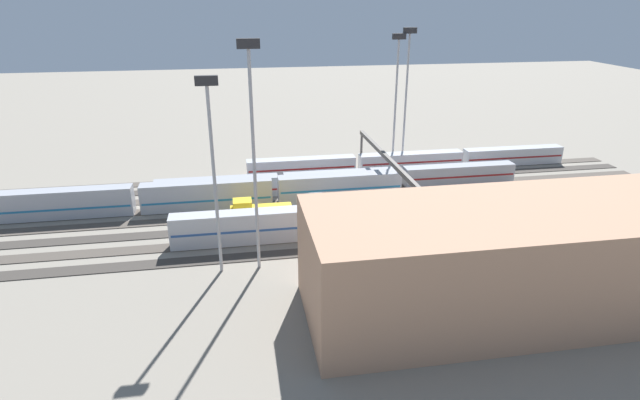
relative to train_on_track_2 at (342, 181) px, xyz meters
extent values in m
plane|color=gray|center=(6.48, 7.50, -2.00)|extent=(400.00, 400.00, 0.00)
cube|color=#4C443D|center=(6.48, -10.00, -1.94)|extent=(140.00, 2.80, 0.12)
cube|color=#3D3833|center=(6.48, -5.00, -1.94)|extent=(140.00, 2.80, 0.12)
cube|color=#4C443D|center=(6.48, 0.00, -1.94)|extent=(140.00, 2.80, 0.12)
cube|color=#4C443D|center=(6.48, 5.00, -1.94)|extent=(140.00, 2.80, 0.12)
cube|color=#4C443D|center=(6.48, 10.00, -1.94)|extent=(140.00, 2.80, 0.12)
cube|color=#3D3833|center=(6.48, 15.00, -1.94)|extent=(140.00, 2.80, 0.12)
cube|color=#4C443D|center=(6.48, 20.00, -1.94)|extent=(140.00, 2.80, 0.12)
cube|color=#3D3833|center=(6.48, 25.00, -1.94)|extent=(140.00, 2.80, 0.12)
cube|color=#A8AAB2|center=(-24.20, 0.00, 0.02)|extent=(23.00, 3.00, 3.80)
cube|color=maroon|center=(-24.20, 0.00, -0.11)|extent=(22.40, 3.06, 0.36)
cube|color=#A8AAB2|center=(0.00, 0.00, 0.02)|extent=(23.00, 3.00, 3.80)
cube|color=maroon|center=(0.00, 0.00, -0.03)|extent=(22.40, 3.06, 0.36)
cube|color=#A8AAB2|center=(24.20, 0.00, 0.02)|extent=(23.00, 3.00, 3.80)
cube|color=maroon|center=(24.20, 0.00, -0.39)|extent=(22.40, 3.06, 0.36)
cube|color=#B7BABF|center=(-4.88, 20.00, 0.62)|extent=(23.00, 3.00, 5.00)
cube|color=#285193|center=(-4.88, 20.00, 0.12)|extent=(22.40, 3.06, 0.36)
cube|color=#B7BABF|center=(19.32, 20.00, 0.62)|extent=(23.00, 3.00, 5.00)
cube|color=#285193|center=(19.32, 20.00, 0.54)|extent=(22.40, 3.06, 0.36)
cube|color=gold|center=(16.75, 15.00, -0.08)|extent=(10.00, 3.00, 3.60)
cube|color=gold|center=(19.75, 15.00, 2.42)|extent=(3.00, 2.70, 1.40)
cube|color=silver|center=(-41.62, -10.00, 0.02)|extent=(23.00, 3.00, 3.80)
cube|color=maroon|center=(-41.62, -10.00, -0.01)|extent=(22.40, 3.06, 0.36)
cube|color=silver|center=(-17.42, -10.00, 0.02)|extent=(23.00, 3.00, 3.80)
cube|color=maroon|center=(-17.42, -10.00, 0.16)|extent=(22.40, 3.06, 0.36)
cube|color=silver|center=(6.78, -10.00, 0.02)|extent=(23.00, 3.00, 3.80)
cube|color=maroon|center=(6.78, -10.00, 0.00)|extent=(22.40, 3.06, 0.36)
cube|color=#A8AAB2|center=(1.58, 5.00, 0.62)|extent=(23.00, 3.00, 5.00)
cube|color=#1E6B9E|center=(1.58, 5.00, 0.65)|extent=(22.40, 3.06, 0.36)
cube|color=#A8AAB2|center=(25.78, 5.00, 0.62)|extent=(23.00, 3.00, 5.00)
cube|color=#1E6B9E|center=(25.78, 5.00, 0.02)|extent=(22.40, 3.06, 0.36)
cube|color=#A8AAB2|center=(49.98, 5.00, 0.62)|extent=(23.00, 3.00, 5.00)
cube|color=#1E6B9E|center=(49.98, 5.00, 0.05)|extent=(22.40, 3.06, 0.36)
cylinder|color=#9EA0A5|center=(-16.38, -12.70, 12.30)|extent=(0.44, 0.44, 28.60)
cube|color=#262628|center=(-16.38, -12.70, 27.19)|extent=(2.80, 0.70, 1.20)
cylinder|color=#9EA0A5|center=(17.98, 28.15, 12.85)|extent=(0.44, 0.44, 29.72)
cube|color=#262628|center=(17.98, 28.15, 28.31)|extent=(2.80, 0.70, 1.20)
cylinder|color=#9EA0A5|center=(-13.95, -12.14, 11.75)|extent=(0.44, 0.44, 27.50)
cube|color=#262628|center=(-13.95, -12.14, 26.09)|extent=(2.80, 0.70, 1.20)
cylinder|color=#9EA0A5|center=(23.21, 28.29, 10.75)|extent=(0.44, 0.44, 25.52)
cube|color=#262628|center=(23.21, 28.29, 24.11)|extent=(2.80, 0.70, 1.20)
cylinder|color=#4C4742|center=(-6.75, -12.10, 2.00)|extent=(0.50, 0.50, 8.00)
cylinder|color=#4C4742|center=(-6.75, 27.10, 2.00)|extent=(0.50, 0.50, 8.00)
cube|color=#4C4742|center=(-6.75, 7.50, 6.40)|extent=(0.70, 40.00, 0.80)
cube|color=tan|center=(-10.83, 43.21, 4.53)|extent=(48.09, 17.72, 13.07)
camera|label=1|loc=(20.14, 91.91, 33.39)|focal=28.54mm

